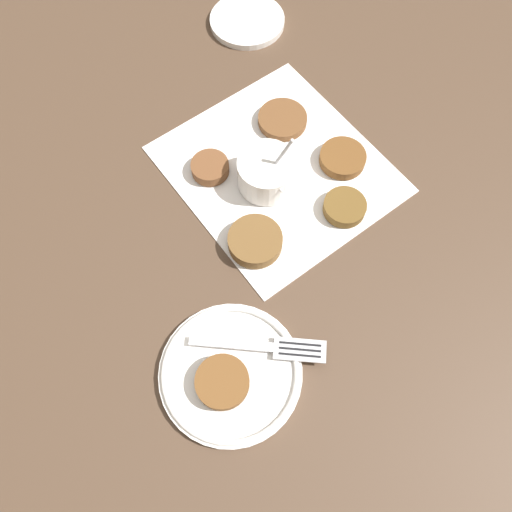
% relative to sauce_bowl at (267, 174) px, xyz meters
% --- Properties ---
extents(ground_plane, '(4.00, 4.00, 0.00)m').
position_rel_sauce_bowl_xyz_m(ground_plane, '(-0.02, 0.01, -0.03)').
color(ground_plane, '#4C3828').
extents(napkin, '(0.37, 0.35, 0.00)m').
position_rel_sauce_bowl_xyz_m(napkin, '(-0.02, 0.03, -0.02)').
color(napkin, white).
rests_on(napkin, ground_plane).
extents(sauce_bowl, '(0.09, 0.09, 0.10)m').
position_rel_sauce_bowl_xyz_m(sauce_bowl, '(0.00, 0.00, 0.00)').
color(sauce_bowl, white).
rests_on(sauce_bowl, napkin).
extents(fritter_0, '(0.08, 0.08, 0.01)m').
position_rel_sauce_bowl_xyz_m(fritter_0, '(-0.09, 0.07, -0.02)').
color(fritter_0, brown).
rests_on(fritter_0, napkin).
extents(fritter_1, '(0.06, 0.06, 0.02)m').
position_rel_sauce_bowl_xyz_m(fritter_1, '(-0.06, -0.07, -0.01)').
color(fritter_1, brown).
rests_on(fritter_1, napkin).
extents(fritter_2, '(0.07, 0.07, 0.02)m').
position_rel_sauce_bowl_xyz_m(fritter_2, '(0.02, 0.12, -0.01)').
color(fritter_2, brown).
rests_on(fritter_2, napkin).
extents(fritter_3, '(0.08, 0.08, 0.02)m').
position_rel_sauce_bowl_xyz_m(fritter_3, '(0.09, -0.06, -0.01)').
color(fritter_3, brown).
rests_on(fritter_3, napkin).
extents(fritter_4, '(0.06, 0.06, 0.02)m').
position_rel_sauce_bowl_xyz_m(fritter_4, '(0.09, 0.08, -0.01)').
color(fritter_4, brown).
rests_on(fritter_4, napkin).
extents(serving_plate, '(0.18, 0.18, 0.02)m').
position_rel_sauce_bowl_xyz_m(serving_plate, '(0.24, -0.17, -0.02)').
color(serving_plate, white).
rests_on(serving_plate, ground_plane).
extents(fritter_on_plate, '(0.07, 0.07, 0.02)m').
position_rel_sauce_bowl_xyz_m(fritter_on_plate, '(0.24, -0.18, -0.00)').
color(fritter_on_plate, brown).
rests_on(fritter_on_plate, serving_plate).
extents(fork, '(0.11, 0.16, 0.00)m').
position_rel_sauce_bowl_xyz_m(fork, '(0.23, -0.11, -0.01)').
color(fork, silver).
rests_on(fork, serving_plate).
extents(extra_saucer, '(0.13, 0.13, 0.01)m').
position_rel_sauce_bowl_xyz_m(extra_saucer, '(-0.32, 0.12, -0.02)').
color(extra_saucer, white).
rests_on(extra_saucer, ground_plane).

